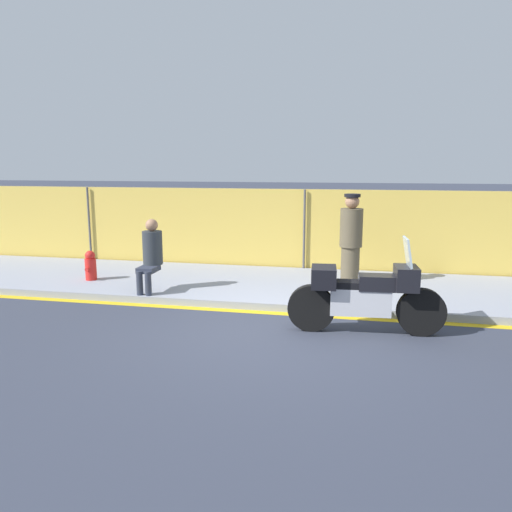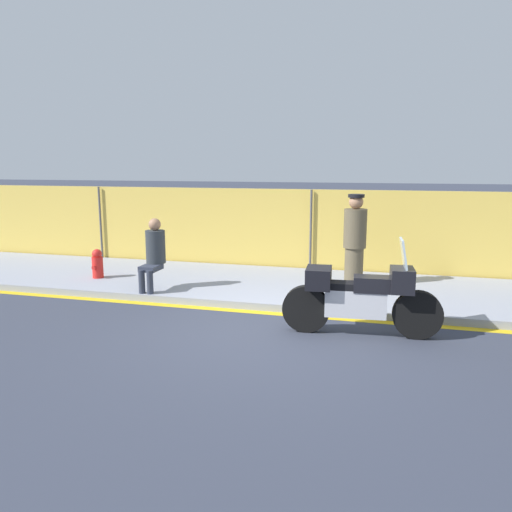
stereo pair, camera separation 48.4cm
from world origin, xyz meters
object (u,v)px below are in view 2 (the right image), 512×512
object	(u,v)px
officer_standing	(355,240)
fire_hydrant	(97,264)
motorcycle	(360,297)
person_seated_on_curb	(154,250)

from	to	relation	value
officer_standing	fire_hydrant	size ratio (longest dim) A/B	2.93
motorcycle	officer_standing	size ratio (longest dim) A/B	1.30
motorcycle	officer_standing	distance (m)	2.59
officer_standing	fire_hydrant	distance (m)	5.29
officer_standing	motorcycle	bearing A→B (deg)	-84.01
motorcycle	officer_standing	bearing A→B (deg)	91.90
motorcycle	officer_standing	xyz separation A→B (m)	(-0.27, 2.54, 0.45)
person_seated_on_curb	officer_standing	bearing A→B (deg)	19.41
officer_standing	fire_hydrant	bearing A→B (deg)	-171.99
officer_standing	person_seated_on_curb	xyz separation A→B (m)	(-3.62, -1.28, -0.16)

